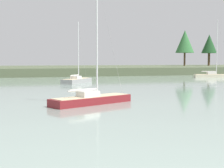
# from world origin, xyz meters

# --- Properties ---
(far_shore_bank) EXTENTS (236.78, 48.09, 1.98)m
(far_shore_bank) POSITION_xyz_m (0.00, 92.77, 0.99)
(far_shore_bank) COLOR #4C563D
(far_shore_bank) RESTS_ON ground
(sailboat_grey) EXTENTS (6.17, 7.18, 10.76)m
(sailboat_grey) POSITION_xyz_m (4.14, 48.25, 0.23)
(sailboat_grey) COLOR gray
(sailboat_grey) RESTS_ON ground
(sailboat_maroon) EXTENTS (7.79, 5.10, 11.36)m
(sailboat_maroon) POSITION_xyz_m (0.63, 21.68, 0.24)
(sailboat_maroon) COLOR maroon
(sailboat_maroon) RESTS_ON ground
(sailboat_cream) EXTENTS (8.60, 4.67, 13.27)m
(sailboat_cream) POSITION_xyz_m (36.64, 57.49, 0.27)
(sailboat_cream) COLOR beige
(sailboat_cream) RESTS_ON ground
(shore_tree_center) EXTENTS (6.19, 6.19, 12.01)m
(shore_tree_center) POSITION_xyz_m (48.97, 92.80, 10.15)
(shore_tree_center) COLOR brown
(shore_tree_center) RESTS_ON far_shore_bank
(shore_tree_inland_a) EXTENTS (5.32, 5.32, 10.92)m
(shore_tree_inland_a) POSITION_xyz_m (59.17, 94.00, 9.54)
(shore_tree_inland_a) COLOR brown
(shore_tree_inland_a) RESTS_ON far_shore_bank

